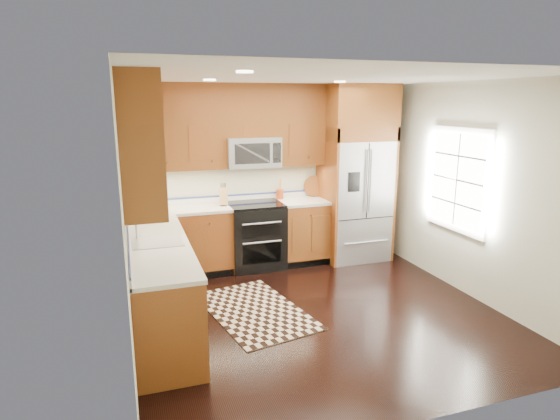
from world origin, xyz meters
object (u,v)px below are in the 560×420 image
object	(u,v)px
range	(256,236)
rug	(255,310)
refrigerator	(356,174)
knife_block	(224,196)
utensil_crock	(280,192)

from	to	relation	value
range	rug	distance (m)	1.55
refrigerator	knife_block	distance (m)	2.01
range	refrigerator	size ratio (longest dim) A/B	0.36
knife_block	range	bearing A→B (deg)	-9.63
range	refrigerator	world-z (taller)	refrigerator
refrigerator	utensil_crock	world-z (taller)	refrigerator
knife_block	refrigerator	bearing A→B (deg)	-3.24
knife_block	utensil_crock	size ratio (longest dim) A/B	1.04
refrigerator	rug	size ratio (longest dim) A/B	1.64
knife_block	utensil_crock	xyz separation A→B (m)	(0.88, 0.15, -0.02)
range	utensil_crock	world-z (taller)	utensil_crock
range	knife_block	xyz separation A→B (m)	(-0.44, 0.07, 0.60)
refrigerator	knife_block	xyz separation A→B (m)	(-1.99, 0.11, -0.24)
rug	knife_block	xyz separation A→B (m)	(-0.03, 1.50, 1.06)
rug	utensil_crock	bearing A→B (deg)	51.71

